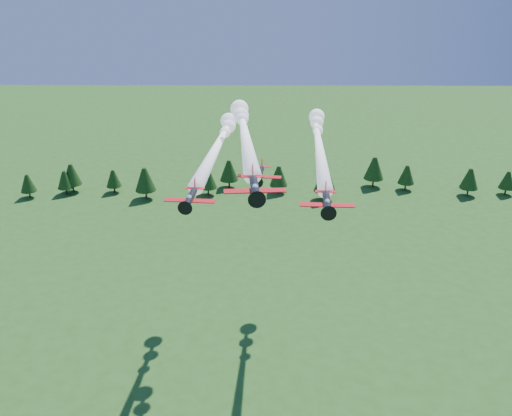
{
  "coord_description": "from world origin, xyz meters",
  "views": [
    {
      "loc": [
        -0.54,
        -80.17,
        76.46
      ],
      "look_at": [
        -1.27,
        0.0,
        41.53
      ],
      "focal_mm": 40.0,
      "sensor_mm": 36.0,
      "label": 1
    }
  ],
  "objects_px": {
    "plane_slot": "(260,174)",
    "plane_left": "(219,143)",
    "plane_right": "(319,142)",
    "plane_lead": "(244,131)"
  },
  "relations": [
    {
      "from": "plane_right",
      "to": "plane_slot",
      "type": "xyz_separation_m",
      "value": [
        -12.01,
        -23.45,
        1.65
      ]
    },
    {
      "from": "plane_slot",
      "to": "plane_left",
      "type": "bearing_deg",
      "value": 117.89
    },
    {
      "from": "plane_lead",
      "to": "plane_left",
      "type": "xyz_separation_m",
      "value": [
        -5.55,
        11.43,
        -5.71
      ]
    },
    {
      "from": "plane_right",
      "to": "plane_slot",
      "type": "bearing_deg",
      "value": -114.26
    },
    {
      "from": "plane_left",
      "to": "plane_right",
      "type": "height_order",
      "value": "plane_left"
    },
    {
      "from": "plane_left",
      "to": "plane_slot",
      "type": "height_order",
      "value": "plane_slot"
    },
    {
      "from": "plane_right",
      "to": "plane_slot",
      "type": "relative_size",
      "value": 7.15
    },
    {
      "from": "plane_left",
      "to": "plane_right",
      "type": "distance_m",
      "value": 20.45
    },
    {
      "from": "plane_lead",
      "to": "plane_right",
      "type": "bearing_deg",
      "value": 38.59
    },
    {
      "from": "plane_right",
      "to": "plane_left",
      "type": "bearing_deg",
      "value": -170.46
    }
  ]
}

